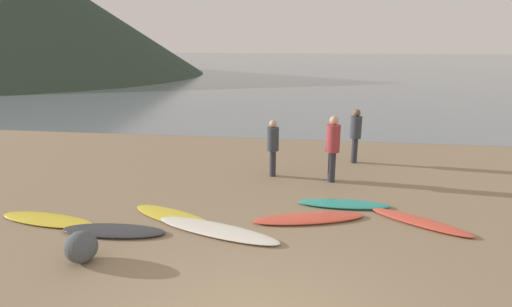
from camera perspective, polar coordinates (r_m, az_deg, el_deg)
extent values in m
cube|color=#8C7559|center=(14.53, 5.32, 0.80)|extent=(120.00, 120.00, 0.20)
cube|color=slate|center=(64.96, 7.66, 12.43)|extent=(140.00, 100.00, 0.01)
cone|color=#28382B|center=(49.53, -29.53, 16.41)|extent=(35.40, 35.40, 11.72)
ellipsoid|color=yellow|center=(9.53, -27.39, -8.28)|extent=(2.24, 0.85, 0.08)
ellipsoid|color=#333338|center=(8.48, -19.44, -10.23)|extent=(2.09, 0.69, 0.10)
ellipsoid|color=yellow|center=(8.79, -11.38, -8.78)|extent=(2.27, 1.47, 0.06)
ellipsoid|color=silver|center=(8.07, -5.56, -10.71)|extent=(2.73, 1.33, 0.10)
ellipsoid|color=#D84C38|center=(8.61, 7.51, -9.03)|extent=(2.44, 1.19, 0.09)
ellipsoid|color=teal|center=(9.44, 12.27, -6.96)|extent=(2.07, 0.55, 0.10)
ellipsoid|color=#D84C38|center=(9.03, 22.14, -8.90)|extent=(2.01, 1.51, 0.09)
cylinder|color=#2D2D38|center=(11.10, 2.37, -1.38)|extent=(0.18, 0.18, 0.73)
cylinder|color=#333842|center=(10.91, 2.41, 2.06)|extent=(0.32, 0.32, 0.64)
sphere|color=tan|center=(10.82, 2.44, 4.23)|extent=(0.21, 0.21, 0.21)
cylinder|color=#2D2D38|center=(10.82, 10.64, -1.85)|extent=(0.20, 0.20, 0.82)
cylinder|color=#9E3338|center=(10.62, 10.85, 2.11)|extent=(0.36, 0.36, 0.71)
sphere|color=tan|center=(10.52, 10.98, 4.61)|extent=(0.23, 0.23, 0.23)
cylinder|color=#2D2D38|center=(12.67, 13.72, 0.44)|extent=(0.18, 0.18, 0.77)
cylinder|color=#333842|center=(12.51, 13.94, 3.61)|extent=(0.33, 0.33, 0.67)
sphere|color=brown|center=(12.42, 14.07, 5.60)|extent=(0.22, 0.22, 0.22)
sphere|color=#464C51|center=(7.58, -23.47, -12.01)|extent=(0.55, 0.55, 0.55)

